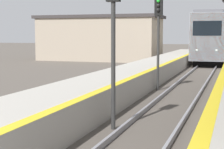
% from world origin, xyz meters
% --- Properties ---
extents(train, '(2.67, 23.08, 4.53)m').
position_xyz_m(train, '(0.00, 38.09, 2.30)').
color(train, black).
rests_on(train, ground).
extents(signal_near, '(0.36, 0.31, 4.37)m').
position_xyz_m(signal_near, '(-1.02, 6.85, 3.06)').
color(signal_near, '#2D2D2D').
rests_on(signal_near, ground).
extents(signal_mid, '(0.36, 0.31, 4.37)m').
position_xyz_m(signal_mid, '(-1.30, 14.39, 3.06)').
color(signal_mid, '#2D2D2D').
rests_on(signal_mid, ground).
extents(station_building, '(12.42, 5.74, 4.49)m').
position_xyz_m(station_building, '(-11.01, 33.13, 2.26)').
color(station_building, tan).
rests_on(station_building, ground).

